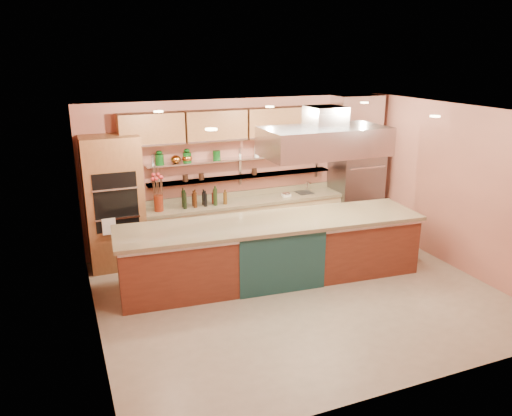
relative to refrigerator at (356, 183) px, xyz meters
name	(u,v)px	position (x,y,z in m)	size (l,w,h in m)	color
floor	(299,294)	(-2.35, -2.14, -1.06)	(6.00, 5.00, 0.02)	tan
ceiling	(304,113)	(-2.35, -2.14, 1.75)	(6.00, 5.00, 0.02)	black
wall_back	(242,172)	(-2.35, 0.36, 0.35)	(6.00, 0.04, 2.80)	#C1725B
wall_front	(411,276)	(-2.35, -4.64, 0.35)	(6.00, 0.04, 2.80)	#C1725B
wall_left	(89,235)	(-5.35, -2.14, 0.35)	(0.04, 5.00, 2.80)	#C1725B
wall_right	(459,189)	(0.65, -2.14, 0.35)	(0.04, 5.00, 2.80)	#C1725B
oven_stack	(114,203)	(-4.80, 0.04, 0.10)	(0.95, 0.64, 2.30)	#955E36
refrigerator	(356,183)	(0.00, 0.00, 0.00)	(0.95, 0.72, 2.10)	slate
back_counter	(246,223)	(-2.40, 0.06, -0.58)	(3.84, 0.64, 0.93)	tan
wall_shelf_lower	(242,177)	(-2.40, 0.23, 0.30)	(3.60, 0.26, 0.03)	silver
wall_shelf_upper	(242,159)	(-2.40, 0.23, 0.65)	(3.60, 0.26, 0.03)	silver
upper_cabinets	(245,124)	(-2.35, 0.18, 1.30)	(4.60, 0.36, 0.55)	#955E36
range_hood	(324,141)	(-1.63, -1.48, 1.20)	(2.00, 1.00, 0.45)	silver
ceiling_downlights	(298,113)	(-2.35, -1.94, 1.72)	(4.00, 2.80, 0.02)	#FFE5A5
island	(272,250)	(-2.53, -1.48, -0.54)	(4.88, 1.06, 1.02)	brown
flower_vase	(159,203)	(-4.05, 0.01, 0.02)	(0.16, 0.16, 0.28)	maroon
oil_bottle_cluster	(205,198)	(-3.21, 0.01, 0.02)	(0.88, 0.25, 0.28)	black
kitchen_scale	(286,194)	(-1.57, 0.01, -0.08)	(0.16, 0.12, 0.09)	white
bar_faucet	(307,187)	(-1.07, 0.11, -0.01)	(0.03, 0.03, 0.22)	silver
copper_kettle	(176,159)	(-3.66, 0.23, 0.74)	(0.18, 0.18, 0.14)	#B86B2A
green_canister	(217,155)	(-2.89, 0.23, 0.75)	(0.14, 0.14, 0.17)	#0E4514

